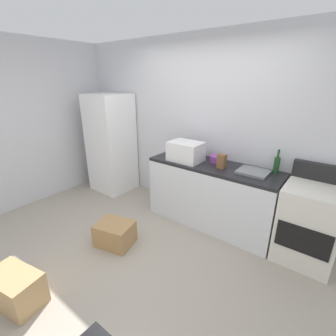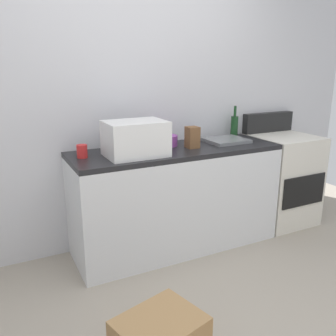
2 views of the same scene
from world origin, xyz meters
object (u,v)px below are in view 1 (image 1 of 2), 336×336
Objects in this scene: stove_oven at (308,223)px; coffee_mug at (169,151)px; refrigerator at (111,144)px; cardboard_box_medium at (115,234)px; microwave at (186,151)px; knife_block at (222,161)px; wine_bottle at (277,165)px; mixing_bowl at (216,159)px; cardboard_box_large at (15,288)px.

stove_oven reaches higher than coffee_mug.
refrigerator is 1.89m from cardboard_box_medium.
stove_oven is at bearing 31.35° from cardboard_box_medium.
microwave is 2.56× the size of knife_block.
stove_oven is 1.21m from knife_block.
wine_bottle is 3.00× the size of coffee_mug.
microwave is 0.53m from knife_block.
knife_block is at bearing 0.31° from refrigerator.
mixing_bowl is at bearing 6.76° from coffee_mug.
refrigerator is 9.74× the size of knife_block.
refrigerator reaches higher than cardboard_box_medium.
stove_oven is 11.00× the size of coffee_mug.
cardboard_box_large is at bearing -121.41° from wine_bottle.
microwave reaches higher than mixing_bowl.
refrigerator is at bearing 118.93° from cardboard_box_large.
microwave is at bearing -166.32° from wine_bottle.
refrigerator is 3.42× the size of cardboard_box_large.
microwave reaches higher than knife_block.
knife_block is at bearing -158.72° from wine_bottle.
wine_bottle is at bearing 13.68° from microwave.
coffee_mug is 0.53× the size of mixing_bowl.
refrigerator is at bearing 139.55° from cardboard_box_medium.
wine_bottle is 3.07m from cardboard_box_large.
microwave reaches higher than cardboard_box_medium.
mixing_bowl is at bearing 29.45° from microwave.
cardboard_box_medium is at bearing -117.97° from mixing_bowl.
wine_bottle reaches higher than stove_oven.
knife_block is 2.60m from cardboard_box_large.
wine_bottle is 1.67× the size of knife_block.
wine_bottle is 0.68× the size of cardboard_box_medium.
knife_block is (0.92, -0.08, 0.04)m from coffee_mug.
coffee_mug is at bearing -174.13° from wine_bottle.
mixing_bowl is at bearing 132.27° from knife_block.
cardboard_box_large is (-2.02, -2.33, -0.30)m from stove_oven.
cardboard_box_medium is (-1.94, -1.18, -0.32)m from stove_oven.
knife_block is 0.35× the size of cardboard_box_large.
knife_block reaches higher than cardboard_box_large.
microwave is (1.65, -0.03, 0.16)m from refrigerator.
stove_oven reaches higher than cardboard_box_large.
cardboard_box_medium is at bearing -86.98° from coffee_mug.
coffee_mug is 1.46m from cardboard_box_medium.
cardboard_box_medium is at bearing -40.45° from refrigerator.
refrigerator is 17.54× the size of coffee_mug.
microwave is 2.44m from cardboard_box_large.
wine_bottle is at bearing 58.59° from cardboard_box_large.
microwave is 2.42× the size of mixing_bowl.
wine_bottle is 0.66m from knife_block.
cardboard_box_medium is (-1.47, -1.38, -0.86)m from wine_bottle.
stove_oven is 2.07m from coffee_mug.
cardboard_box_medium is at bearing -136.78° from wine_bottle.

